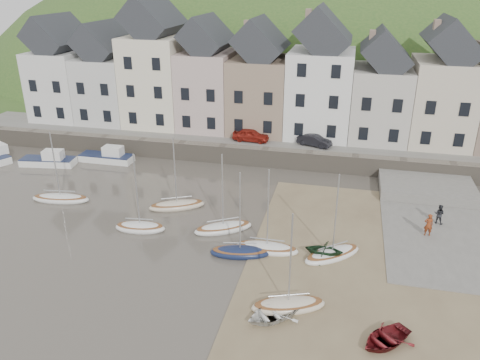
% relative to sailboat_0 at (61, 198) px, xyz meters
% --- Properties ---
extents(ground, '(160.00, 160.00, 0.00)m').
position_rel_sailboat_0_xyz_m(ground, '(15.34, -4.91, -0.26)').
color(ground, '#464037').
rests_on(ground, ground).
extents(quay_land, '(90.00, 30.00, 1.50)m').
position_rel_sailboat_0_xyz_m(quay_land, '(15.34, 27.09, 0.49)').
color(quay_land, '#305421').
rests_on(quay_land, ground).
extents(quay_street, '(70.00, 7.00, 0.10)m').
position_rel_sailboat_0_xyz_m(quay_street, '(15.34, 15.59, 1.29)').
color(quay_street, slate).
rests_on(quay_street, quay_land).
extents(seawall, '(70.00, 1.20, 1.80)m').
position_rel_sailboat_0_xyz_m(seawall, '(15.34, 12.09, 0.64)').
color(seawall, slate).
rests_on(seawall, ground).
extents(beach, '(18.00, 26.00, 0.06)m').
position_rel_sailboat_0_xyz_m(beach, '(26.34, -4.91, -0.23)').
color(beach, brown).
rests_on(beach, ground).
extents(slipway, '(8.00, 18.00, 0.12)m').
position_rel_sailboat_0_xyz_m(slipway, '(30.34, 3.09, -0.20)').
color(slipway, slate).
rests_on(slipway, ground).
extents(hillside, '(134.40, 84.00, 84.00)m').
position_rel_sailboat_0_xyz_m(hillside, '(10.34, 55.08, -18.25)').
color(hillside, '#305421').
rests_on(hillside, ground).
extents(townhouse_terrace, '(61.05, 8.00, 13.93)m').
position_rel_sailboat_0_xyz_m(townhouse_terrace, '(17.10, 19.09, 7.06)').
color(townhouse_terrace, silver).
rests_on(townhouse_terrace, quay_land).
extents(sailboat_0, '(5.11, 2.18, 6.32)m').
position_rel_sailboat_0_xyz_m(sailboat_0, '(0.00, 0.00, 0.00)').
color(sailboat_0, white).
rests_on(sailboat_0, ground).
extents(sailboat_1, '(3.97, 1.98, 6.32)m').
position_rel_sailboat_0_xyz_m(sailboat_1, '(8.64, -3.11, 0.01)').
color(sailboat_1, white).
rests_on(sailboat_1, ground).
extents(sailboat_2, '(4.77, 3.37, 6.32)m').
position_rel_sailboat_0_xyz_m(sailboat_2, '(10.04, 1.02, 0.00)').
color(sailboat_2, beige).
rests_on(sailboat_2, ground).
extents(sailboat_3, '(4.60, 3.57, 6.32)m').
position_rel_sailboat_0_xyz_m(sailboat_3, '(14.72, -1.77, 0.00)').
color(sailboat_3, white).
rests_on(sailboat_3, ground).
extents(sailboat_4, '(4.39, 1.56, 6.32)m').
position_rel_sailboat_0_xyz_m(sailboat_4, '(18.42, -3.84, 0.00)').
color(sailboat_4, white).
rests_on(sailboat_4, ground).
extents(sailboat_5, '(4.30, 2.25, 6.32)m').
position_rel_sailboat_0_xyz_m(sailboat_5, '(16.72, -4.75, 0.00)').
color(sailboat_5, '#152042').
rests_on(sailboat_5, ground).
extents(sailboat_6, '(4.32, 3.99, 6.32)m').
position_rel_sailboat_0_xyz_m(sailboat_6, '(22.86, -3.61, 0.00)').
color(sailboat_6, white).
rests_on(sailboat_6, ground).
extents(sailboat_7, '(4.57, 2.91, 6.32)m').
position_rel_sailboat_0_xyz_m(sailboat_7, '(20.70, -9.63, 0.00)').
color(sailboat_7, beige).
rests_on(sailboat_7, ground).
extents(motorboat_0, '(5.58, 2.51, 1.70)m').
position_rel_sailboat_0_xyz_m(motorboat_0, '(-5.75, 7.11, 0.32)').
color(motorboat_0, white).
rests_on(motorboat_0, ground).
extents(motorboat_2, '(5.55, 1.77, 1.70)m').
position_rel_sailboat_0_xyz_m(motorboat_2, '(-0.51, 9.42, 0.32)').
color(motorboat_2, white).
rests_on(motorboat_2, ground).
extents(rowboat_white, '(3.76, 3.66, 0.64)m').
position_rel_sailboat_0_xyz_m(rowboat_white, '(19.94, -10.74, 0.12)').
color(rowboat_white, silver).
rests_on(rowboat_white, beach).
extents(rowboat_green, '(2.60, 2.27, 1.32)m').
position_rel_sailboat_0_xyz_m(rowboat_green, '(22.30, -3.92, 0.46)').
color(rowboat_green, '#16331B').
rests_on(rowboat_green, beach).
extents(rowboat_red, '(3.66, 3.68, 0.63)m').
position_rel_sailboat_0_xyz_m(rowboat_red, '(25.95, -11.33, 0.11)').
color(rowboat_red, maroon).
rests_on(rowboat_red, beach).
extents(person_red, '(0.67, 0.47, 1.72)m').
position_rel_sailboat_0_xyz_m(person_red, '(29.43, 0.80, 0.72)').
color(person_red, maroon).
rests_on(person_red, slipway).
extents(person_dark, '(0.92, 0.83, 1.55)m').
position_rel_sailboat_0_xyz_m(person_dark, '(30.47, 2.93, 0.64)').
color(person_dark, '#222428').
rests_on(person_dark, slipway).
extents(car_left, '(3.90, 1.76, 1.30)m').
position_rel_sailboat_0_xyz_m(car_left, '(13.33, 14.59, 1.99)').
color(car_left, maroon).
rests_on(car_left, quay_street).
extents(car_right, '(3.73, 2.35, 1.16)m').
position_rel_sailboat_0_xyz_m(car_right, '(19.95, 14.59, 1.92)').
color(car_right, black).
rests_on(car_right, quay_street).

